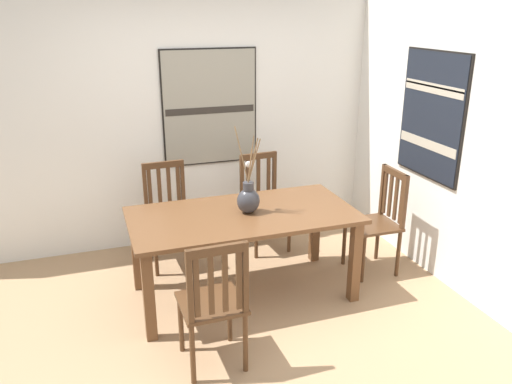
{
  "coord_description": "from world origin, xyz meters",
  "views": [
    {
      "loc": [
        -1.11,
        -3.18,
        2.32
      ],
      "look_at": [
        0.14,
        0.48,
        0.93
      ],
      "focal_mm": 35.88,
      "sensor_mm": 36.0,
      "label": 1
    }
  ],
  "objects_px": {
    "painting_on_back_wall": "(210,107)",
    "painting_on_side_wall": "(432,116)",
    "centerpiece_vase": "(248,198)",
    "chair_0": "(379,220)",
    "chair_1": "(168,213)",
    "chair_2": "(263,201)",
    "chair_3": "(213,302)",
    "dining_table": "(243,225)"
  },
  "relations": [
    {
      "from": "dining_table",
      "to": "painting_on_side_wall",
      "type": "height_order",
      "value": "painting_on_side_wall"
    },
    {
      "from": "chair_0",
      "to": "chair_1",
      "type": "height_order",
      "value": "chair_1"
    },
    {
      "from": "centerpiece_vase",
      "to": "painting_on_back_wall",
      "type": "height_order",
      "value": "painting_on_back_wall"
    },
    {
      "from": "chair_0",
      "to": "dining_table",
      "type": "bearing_deg",
      "value": -178.87
    },
    {
      "from": "chair_1",
      "to": "chair_2",
      "type": "bearing_deg",
      "value": 2.72
    },
    {
      "from": "chair_2",
      "to": "chair_1",
      "type": "bearing_deg",
      "value": -177.28
    },
    {
      "from": "dining_table",
      "to": "painting_on_back_wall",
      "type": "distance_m",
      "value": 1.48
    },
    {
      "from": "painting_on_side_wall",
      "to": "chair_1",
      "type": "bearing_deg",
      "value": 160.37
    },
    {
      "from": "painting_on_back_wall",
      "to": "centerpiece_vase",
      "type": "bearing_deg",
      "value": -90.67
    },
    {
      "from": "chair_2",
      "to": "chair_3",
      "type": "xyz_separation_m",
      "value": [
        -0.96,
        -1.7,
        0.01
      ]
    },
    {
      "from": "chair_0",
      "to": "chair_1",
      "type": "xyz_separation_m",
      "value": [
        -1.8,
        0.78,
        0.0
      ]
    },
    {
      "from": "chair_3",
      "to": "dining_table",
      "type": "bearing_deg",
      "value": 60.73
    },
    {
      "from": "chair_2",
      "to": "painting_on_back_wall",
      "type": "xyz_separation_m",
      "value": [
        -0.42,
        0.43,
        0.9
      ]
    },
    {
      "from": "painting_on_side_wall",
      "to": "painting_on_back_wall",
      "type": "bearing_deg",
      "value": 143.05
    },
    {
      "from": "dining_table",
      "to": "chair_1",
      "type": "distance_m",
      "value": 0.95
    },
    {
      "from": "chair_2",
      "to": "painting_on_back_wall",
      "type": "distance_m",
      "value": 1.08
    },
    {
      "from": "chair_3",
      "to": "painting_on_back_wall",
      "type": "bearing_deg",
      "value": 75.85
    },
    {
      "from": "centerpiece_vase",
      "to": "painting_on_side_wall",
      "type": "distance_m",
      "value": 1.79
    },
    {
      "from": "chair_2",
      "to": "painting_on_side_wall",
      "type": "distance_m",
      "value": 1.79
    },
    {
      "from": "chair_0",
      "to": "chair_2",
      "type": "distance_m",
      "value": 1.17
    },
    {
      "from": "painting_on_back_wall",
      "to": "chair_0",
      "type": "bearing_deg",
      "value": -45.08
    },
    {
      "from": "centerpiece_vase",
      "to": "chair_1",
      "type": "height_order",
      "value": "centerpiece_vase"
    },
    {
      "from": "dining_table",
      "to": "centerpiece_vase",
      "type": "relative_size",
      "value": 2.6
    },
    {
      "from": "painting_on_back_wall",
      "to": "painting_on_side_wall",
      "type": "distance_m",
      "value": 2.11
    },
    {
      "from": "chair_0",
      "to": "painting_on_back_wall",
      "type": "height_order",
      "value": "painting_on_back_wall"
    },
    {
      "from": "centerpiece_vase",
      "to": "painting_on_back_wall",
      "type": "relative_size",
      "value": 0.61
    },
    {
      "from": "centerpiece_vase",
      "to": "painting_on_back_wall",
      "type": "xyz_separation_m",
      "value": [
        0.01,
        1.28,
        0.52
      ]
    },
    {
      "from": "chair_0",
      "to": "painting_on_back_wall",
      "type": "bearing_deg",
      "value": 134.92
    },
    {
      "from": "dining_table",
      "to": "chair_1",
      "type": "relative_size",
      "value": 1.89
    },
    {
      "from": "painting_on_back_wall",
      "to": "chair_3",
      "type": "bearing_deg",
      "value": -104.15
    },
    {
      "from": "centerpiece_vase",
      "to": "painting_on_back_wall",
      "type": "bearing_deg",
      "value": 89.33
    },
    {
      "from": "chair_0",
      "to": "chair_3",
      "type": "height_order",
      "value": "chair_3"
    },
    {
      "from": "chair_3",
      "to": "chair_0",
      "type": "bearing_deg",
      "value": 25.98
    },
    {
      "from": "chair_1",
      "to": "painting_on_back_wall",
      "type": "distance_m",
      "value": 1.15
    },
    {
      "from": "centerpiece_vase",
      "to": "chair_2",
      "type": "bearing_deg",
      "value": 62.86
    },
    {
      "from": "dining_table",
      "to": "chair_1",
      "type": "height_order",
      "value": "chair_1"
    },
    {
      "from": "chair_3",
      "to": "painting_on_side_wall",
      "type": "height_order",
      "value": "painting_on_side_wall"
    },
    {
      "from": "chair_0",
      "to": "chair_1",
      "type": "relative_size",
      "value": 0.99
    },
    {
      "from": "dining_table",
      "to": "chair_1",
      "type": "xyz_separation_m",
      "value": [
        -0.49,
        0.81,
        -0.14
      ]
    },
    {
      "from": "dining_table",
      "to": "painting_on_back_wall",
      "type": "relative_size",
      "value": 1.6
    },
    {
      "from": "centerpiece_vase",
      "to": "chair_0",
      "type": "height_order",
      "value": "centerpiece_vase"
    },
    {
      "from": "chair_0",
      "to": "painting_on_side_wall",
      "type": "distance_m",
      "value": 1.04
    }
  ]
}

